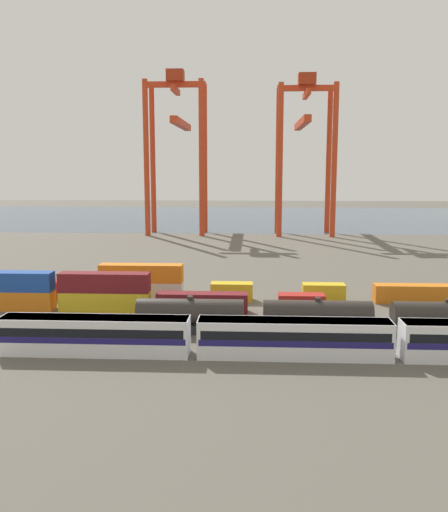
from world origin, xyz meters
The scene contains 18 objects.
ground_plane centered at (0.00, 40.00, 0.00)m, with size 420.00×420.00×0.00m, color #5B564C.
harbour_water centered at (0.00, 140.79, 0.00)m, with size 400.00×110.00×0.01m, color #384C60.
passenger_train centered at (0.82, -20.14, 2.14)m, with size 60.41×3.14×3.90m.
freight_tank_row centered at (11.43, -12.05, 2.05)m, with size 56.59×2.88×4.34m.
shipping_container_0 centered at (-36.36, -2.83, 1.30)m, with size 12.10×2.44×2.60m, color orange.
shipping_container_1 centered at (-36.36, -2.83, 3.90)m, with size 12.10×2.44×2.60m, color #1C4299.
shipping_container_2 centered at (-23.23, -2.83, 1.30)m, with size 12.10×2.44×2.60m, color gold.
shipping_container_3 centered at (-23.23, -2.83, 3.90)m, with size 12.10×2.44×2.60m, color maroon.
shipping_container_4 centered at (-10.09, -2.83, 1.30)m, with size 12.10×2.44×2.60m, color maroon.
shipping_container_5 centered at (3.04, -2.83, 1.30)m, with size 6.04×2.44×2.60m, color #AD211C.
shipping_container_6 centered at (-32.82, 3.90, 1.30)m, with size 12.10×2.44×2.60m, color #AD211C.
shipping_container_7 centered at (-19.61, 3.90, 1.30)m, with size 12.10×2.44×2.60m, color silver.
shipping_container_8 centered at (-19.61, 3.90, 3.90)m, with size 12.10×2.44×2.60m, color orange.
shipping_container_9 centered at (-6.41, 3.90, 1.30)m, with size 6.04×2.44×2.60m, color gold.
shipping_container_10 centered at (6.80, 3.90, 1.30)m, with size 6.04×2.44×2.60m, color gold.
shipping_container_11 centered at (20.01, 3.90, 1.30)m, with size 12.10×2.44×2.60m, color orange.
gantry_crane_west centered at (-25.50, 88.21, 27.74)m, with size 17.04×35.51×46.16m.
gantry_crane_central centered at (11.23, 88.50, 27.36)m, with size 16.36×37.88×44.90m.
Camera 1 is at (-3.45, -74.30, 19.05)m, focal length 38.81 mm.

